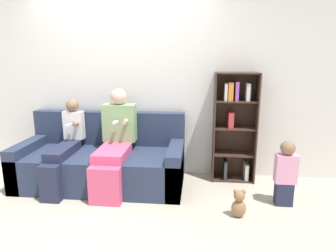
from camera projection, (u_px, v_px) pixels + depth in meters
ground_plane at (105, 204)px, 3.44m from camera, size 14.00×14.00×0.00m
back_wall at (124, 84)px, 4.18m from camera, size 10.00×0.06×2.55m
couch at (103, 163)px, 3.94m from camera, size 2.12×0.94×0.91m
adult_seated at (115, 139)px, 3.76m from camera, size 0.43×0.89×1.25m
child_seated at (64, 146)px, 3.79m from camera, size 0.27×0.91×1.10m
toddler_standing at (286, 173)px, 3.35m from camera, size 0.23×0.16×0.76m
bookshelf at (234, 124)px, 3.99m from camera, size 0.56×0.30×1.45m
teddy_bear at (239, 204)px, 3.13m from camera, size 0.15×0.13×0.31m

